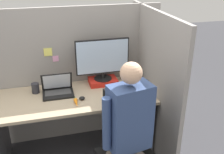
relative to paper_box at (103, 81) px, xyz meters
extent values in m
cube|color=gray|center=(-0.35, 0.16, 0.03)|extent=(2.10, 0.04, 1.58)
cube|color=#F4EA66|center=(-0.57, 0.14, 0.35)|extent=(0.09, 0.01, 0.09)
cube|color=#EA9EC6|center=(-0.50, 0.14, 0.27)|extent=(0.06, 0.01, 0.06)
cube|color=gray|center=(0.48, -0.28, 0.03)|extent=(0.04, 1.34, 1.58)
cube|color=tan|center=(-0.35, -0.21, -0.04)|extent=(1.60, 0.70, 0.03)
cube|color=#4C4C51|center=(-1.11, -0.21, -0.41)|extent=(0.03, 0.59, 0.70)
cube|color=#4C4C51|center=(0.42, -0.21, -0.41)|extent=(0.03, 0.59, 0.70)
cube|color=red|center=(0.00, 0.00, 0.00)|extent=(0.31, 0.21, 0.06)
cylinder|color=black|center=(0.00, 0.00, 0.04)|extent=(0.20, 0.20, 0.01)
cylinder|color=black|center=(0.00, 0.00, 0.08)|extent=(0.04, 0.04, 0.07)
cube|color=black|center=(0.00, 0.00, 0.29)|extent=(0.59, 0.02, 0.39)
cube|color=silver|center=(0.00, -0.01, 0.29)|extent=(0.57, 0.00, 0.37)
cube|color=black|center=(-0.51, -0.15, -0.02)|extent=(0.32, 0.23, 0.02)
cube|color=#424242|center=(-0.51, -0.13, -0.01)|extent=(0.27, 0.12, 0.00)
cube|color=black|center=(-0.51, -0.08, 0.09)|extent=(0.32, 0.10, 0.21)
cube|color=silver|center=(-0.51, -0.08, 0.09)|extent=(0.28, 0.08, 0.18)
ellipsoid|color=black|center=(-0.29, -0.31, -0.01)|extent=(0.06, 0.05, 0.03)
cube|color=#2D2D33|center=(0.36, -0.25, 0.00)|extent=(0.04, 0.14, 0.05)
cone|color=orange|center=(-0.36, -0.40, -0.01)|extent=(0.04, 0.13, 0.04)
cylinder|color=green|center=(-0.36, -0.32, -0.01)|extent=(0.02, 0.02, 0.02)
cube|color=black|center=(0.06, -0.68, -0.02)|extent=(0.44, 0.14, 0.57)
cube|color=#334775|center=(0.01, -0.93, 0.10)|extent=(0.37, 0.26, 0.58)
sphere|color=#D8A884|center=(0.01, -0.93, 0.49)|extent=(0.17, 0.17, 0.17)
cylinder|color=#334775|center=(-0.19, -0.97, 0.10)|extent=(0.07, 0.07, 0.46)
cylinder|color=#334775|center=(0.21, -0.89, 0.10)|extent=(0.07, 0.07, 0.46)
cylinder|color=#232328|center=(0.38, -0.04, 0.02)|extent=(0.09, 0.09, 0.10)
cylinder|color=#28282D|center=(-0.74, -0.04, 0.02)|extent=(0.08, 0.08, 0.11)
camera|label=1|loc=(-0.58, -2.62, 1.27)|focal=42.00mm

